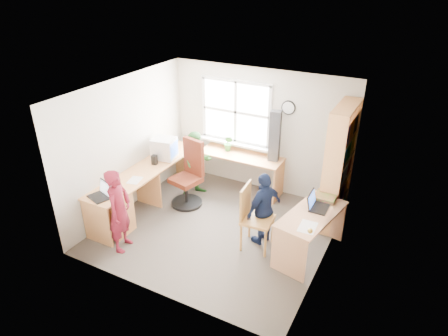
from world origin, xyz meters
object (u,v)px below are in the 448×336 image
Objects in this scene: swivel_chair at (189,177)px; laptop_right at (316,204)px; person_green at (197,164)px; l_desk at (143,195)px; potted_plant at (228,143)px; laptop_left at (102,193)px; wooden_chair at (253,215)px; person_red at (119,211)px; bookshelf at (338,169)px; crt_monitor at (164,148)px; cd_tower at (275,136)px; person_navy at (264,209)px; right_desk at (311,225)px.

swivel_chair reaches higher than laptop_right.
person_green reaches higher than swivel_chair.
l_desk is 1.23m from person_green.
swivel_chair is 1.08m from potted_plant.
person_green is at bearing 90.06° from laptop_left.
swivel_chair is 1.17× the size of wooden_chair.
person_red is at bearing -155.91° from wooden_chair.
bookshelf is 1.97× the size of wooden_chair.
wooden_chair is at bearing -74.40° from person_red.
crt_monitor is (-2.16, 0.74, 0.38)m from wooden_chair.
laptop_right is (2.87, 0.55, 0.34)m from l_desk.
laptop_left is (-3.17, -2.20, -0.20)m from bookshelf.
cd_tower is at bearing 71.26° from laptop_left.
l_desk is 9.04× the size of potted_plant.
swivel_chair is at bearing -20.99° from person_red.
wooden_chair is (1.57, -0.64, 0.04)m from swivel_chair.
laptop_right is (0.86, 0.39, 0.22)m from wooden_chair.
swivel_chair is 1.66m from person_red.
potted_plant is at bearing -116.54° from person_navy.
person_navy is at bearing 55.00° from wooden_chair.
laptop_left is 0.31× the size of person_red.
swivel_chair is at bearing 60.94° from l_desk.
person_red reaches higher than laptop_right.
cd_tower reaches higher than laptop_left.
swivel_chair is 1.69m from wooden_chair.
bookshelf is 1.46m from person_navy.
person_navy is at bearing 104.78° from laptop_right.
swivel_chair reaches higher than laptop_left.
potted_plant is 0.27× the size of person_navy.
potted_plant reaches higher than l_desk.
cd_tower is 1.56m from person_green.
swivel_chair reaches higher than l_desk.
laptop_left reaches higher than right_desk.
person_red is 1.11× the size of person_navy.
right_desk is 4.23× the size of potted_plant.
potted_plant is at bearing 172.52° from bookshelf.
bookshelf reaches higher than person_green.
right_desk is at bearing 7.33° from l_desk.
right_desk is 3.30× the size of laptop_left.
potted_plant is 0.24× the size of person_red.
l_desk is 6.28× the size of crt_monitor.
l_desk is at bearing -172.99° from person_green.
l_desk is at bearing 92.08° from laptop_left.
cd_tower reaches higher than crt_monitor.
wooden_chair is at bearing 39.90° from laptop_left.
wooden_chair is 0.97m from laptop_right.
l_desk is at bearing 100.29° from laptop_right.
wooden_chair reaches higher than l_desk.
person_green is 1.05× the size of person_navy.
l_desk reaches higher than right_desk.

